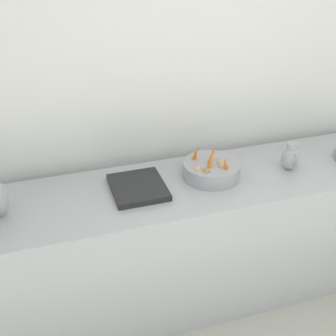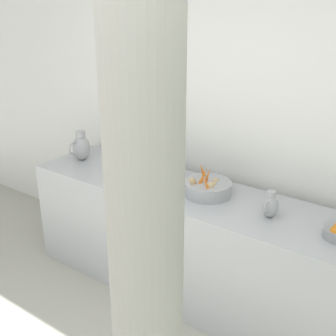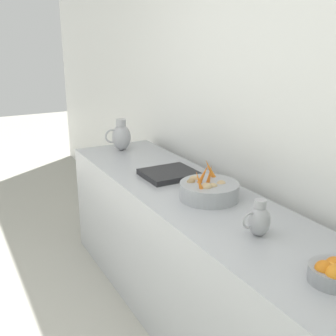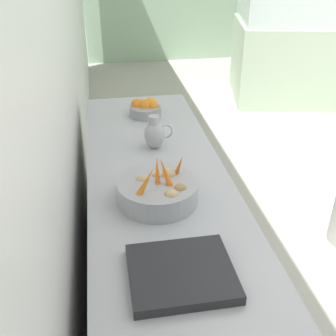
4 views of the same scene
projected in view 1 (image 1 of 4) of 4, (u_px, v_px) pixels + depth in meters
tile_wall_left at (254, 48)px, 2.85m from camera, size 0.10×9.29×3.00m
prep_counter at (199, 239)px, 2.88m from camera, size 0.65×2.70×0.86m
vegetable_colander at (211, 169)px, 2.69m from camera, size 0.34×0.34×0.21m
metal_pitcher_short at (290, 157)px, 2.76m from camera, size 0.15×0.11×0.18m
counter_sink_basin at (138, 187)px, 2.58m from camera, size 0.34×0.30×0.04m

